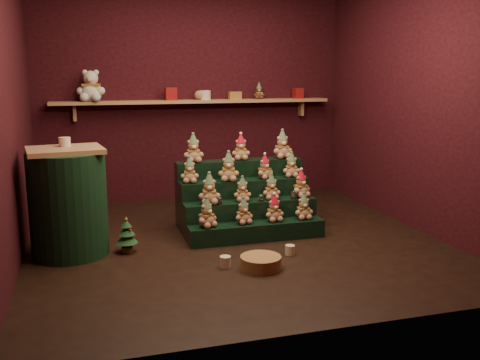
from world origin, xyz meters
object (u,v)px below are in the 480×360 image
object	(u,v)px
snow_globe_b	(261,198)
mini_christmas_tree	(127,235)
snow_globe_a	(219,200)
mug_right	(290,250)
wicker_basket	(261,262)
brown_bear	(259,91)
white_bear	(91,82)
riser_tier_front	(257,231)
mug_left	(225,262)
side_table	(68,202)
snow_globe_c	(294,195)

from	to	relation	value
snow_globe_b	mini_christmas_tree	xyz separation A→B (m)	(-1.38, -0.17, -0.23)
snow_globe_a	mini_christmas_tree	bearing A→B (deg)	-169.59
snow_globe_a	mug_right	xyz separation A→B (m)	(0.51, -0.67, -0.36)
mug_right	wicker_basket	bearing A→B (deg)	-144.79
brown_bear	snow_globe_b	bearing A→B (deg)	-96.22
snow_globe_a	white_bear	distance (m)	2.37
riser_tier_front	mug_left	distance (m)	0.83
brown_bear	wicker_basket	bearing A→B (deg)	-96.54
mug_right	riser_tier_front	bearing A→B (deg)	107.29
snow_globe_a	snow_globe_b	world-z (taller)	snow_globe_a
snow_globe_b	riser_tier_front	bearing A→B (deg)	-120.10
snow_globe_b	side_table	size ratio (longest dim) A/B	0.08
wicker_basket	white_bear	bearing A→B (deg)	116.01
snow_globe_c	brown_bear	distance (m)	2.00
mini_christmas_tree	mug_right	world-z (taller)	mini_christmas_tree
riser_tier_front	mini_christmas_tree	size ratio (longest dim) A/B	3.97
mug_right	snow_globe_b	bearing A→B (deg)	95.61
snow_globe_a	snow_globe_c	distance (m)	0.81
mug_right	brown_bear	distance (m)	2.79
riser_tier_front	white_bear	world-z (taller)	white_bear
mug_right	mini_christmas_tree	bearing A→B (deg)	161.11
mug_left	wicker_basket	distance (m)	0.31
snow_globe_c	mug_right	bearing A→B (deg)	-114.16
side_table	wicker_basket	distance (m)	1.85
riser_tier_front	snow_globe_a	xyz separation A→B (m)	(-0.35, 0.16, 0.31)
snow_globe_b	wicker_basket	distance (m)	1.04
snow_globe_b	white_bear	xyz separation A→B (m)	(-1.60, 1.72, 1.16)
snow_globe_b	mini_christmas_tree	bearing A→B (deg)	-172.87
snow_globe_a	mini_christmas_tree	size ratio (longest dim) A/B	0.23
snow_globe_c	brown_bear	bearing A→B (deg)	84.23
side_table	mug_right	world-z (taller)	side_table
snow_globe_c	white_bear	world-z (taller)	white_bear
wicker_basket	white_bear	xyz separation A→B (m)	(-1.29, 2.65, 1.50)
snow_globe_a	white_bear	world-z (taller)	white_bear
snow_globe_c	mug_left	bearing A→B (deg)	-139.69
side_table	mini_christmas_tree	distance (m)	0.61
snow_globe_b	wicker_basket	xyz separation A→B (m)	(-0.31, -0.93, -0.34)
wicker_basket	brown_bear	size ratio (longest dim) A/B	1.75
mug_left	mug_right	size ratio (longest dim) A/B	1.08
white_bear	riser_tier_front	bearing A→B (deg)	-39.39
wicker_basket	snow_globe_c	bearing A→B (deg)	54.12
snow_globe_c	wicker_basket	xyz separation A→B (m)	(-0.68, -0.93, -0.35)
side_table	mini_christmas_tree	xyz separation A→B (m)	(0.51, -0.10, -0.32)
mini_christmas_tree	mug_left	size ratio (longest dim) A/B	3.57
riser_tier_front	brown_bear	world-z (taller)	brown_bear
snow_globe_a	snow_globe_b	bearing A→B (deg)	-0.00
brown_bear	mini_christmas_tree	bearing A→B (deg)	-124.28
snow_globe_a	wicker_basket	size ratio (longest dim) A/B	0.23
snow_globe_c	side_table	xyz separation A→B (m)	(-2.26, -0.08, 0.09)
riser_tier_front	snow_globe_b	world-z (taller)	snow_globe_b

